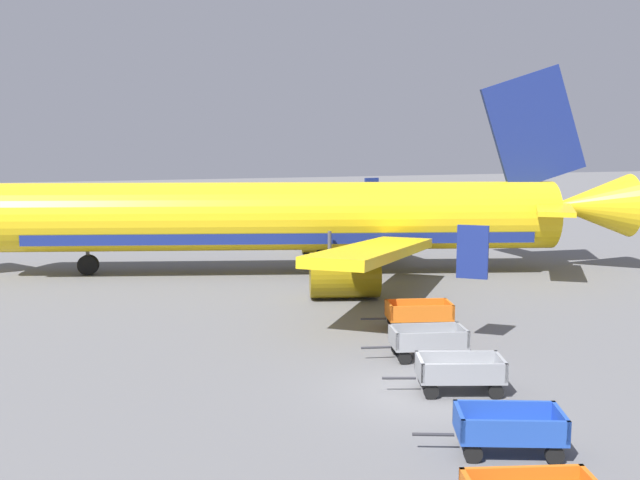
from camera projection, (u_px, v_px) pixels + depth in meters
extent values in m
plane|color=slate|center=(418.00, 393.00, 22.24)|extent=(220.00, 220.00, 0.00)
cylinder|color=yellow|center=(281.00, 216.00, 41.07)|extent=(29.93, 11.39, 3.70)
cube|color=navy|center=(281.00, 235.00, 41.21)|extent=(26.98, 10.43, 0.56)
cone|color=yellow|center=(589.00, 206.00, 41.91)|extent=(5.26, 4.57, 3.52)
cube|color=yellow|center=(376.00, 251.00, 33.12)|extent=(9.92, 11.94, 1.35)
cube|color=navy|center=(473.00, 252.00, 26.70)|extent=(1.00, 0.82, 1.90)
cylinder|color=#856D0E|center=(345.00, 275.00, 34.79)|extent=(3.64, 2.86, 2.10)
cube|color=yellow|center=(344.00, 212.00, 49.64)|extent=(4.14, 13.22, 1.35)
cube|color=navy|center=(372.00, 191.00, 56.07)|extent=(1.12, 0.33, 1.90)
cylinder|color=#856D0E|center=(326.00, 236.00, 48.22)|extent=(3.64, 2.86, 2.10)
cube|color=navy|center=(533.00, 128.00, 41.14)|extent=(5.86, 1.91, 6.88)
cube|color=yellow|center=(555.00, 210.00, 38.56)|extent=(4.35, 5.34, 0.24)
cube|color=yellow|center=(516.00, 199.00, 44.89)|extent=(2.06, 5.28, 0.24)
cylinder|color=#4C4C51|center=(87.00, 246.00, 40.74)|extent=(0.20, 0.20, 2.04)
cylinder|color=black|center=(88.00, 265.00, 40.88)|extent=(1.18, 0.72, 1.10)
cylinder|color=#4C4C51|center=(330.00, 251.00, 39.25)|extent=(0.20, 0.20, 2.04)
cylinder|color=black|center=(330.00, 270.00, 39.39)|extent=(1.18, 0.72, 1.10)
cylinder|color=#4C4C51|center=(325.00, 239.00, 43.60)|extent=(0.20, 0.20, 2.04)
cylinder|color=black|center=(325.00, 256.00, 43.74)|extent=(1.18, 0.72, 1.10)
cube|color=orange|center=(522.00, 480.00, 14.88)|extent=(2.45, 0.72, 0.55)
cube|color=#234CB2|center=(509.00, 434.00, 17.95)|extent=(2.83, 2.18, 0.08)
cube|color=#234CB2|center=(516.00, 432.00, 17.27)|extent=(2.38, 0.96, 0.55)
cube|color=#234CB2|center=(504.00, 411.00, 18.55)|extent=(2.38, 0.96, 0.55)
cube|color=#234CB2|center=(459.00, 421.00, 17.95)|extent=(0.58, 1.35, 0.55)
cube|color=#234CB2|center=(560.00, 422.00, 17.87)|extent=(0.58, 1.35, 0.55)
cylinder|color=#2D2D33|center=(433.00, 434.00, 18.03)|extent=(0.97, 0.42, 0.08)
cylinder|color=black|center=(473.00, 454.00, 17.47)|extent=(0.47, 0.30, 0.44)
cylinder|color=black|center=(466.00, 435.00, 18.58)|extent=(0.47, 0.30, 0.44)
cylinder|color=black|center=(555.00, 455.00, 17.40)|extent=(0.47, 0.30, 0.44)
cylinder|color=black|center=(542.00, 436.00, 18.51)|extent=(0.47, 0.30, 0.44)
cube|color=gray|center=(460.00, 377.00, 22.22)|extent=(2.81, 2.09, 0.08)
cube|color=gray|center=(465.00, 373.00, 21.53)|extent=(2.41, 0.85, 0.55)
cube|color=gray|center=(456.00, 360.00, 22.82)|extent=(2.41, 0.85, 0.55)
cube|color=gray|center=(420.00, 366.00, 22.16)|extent=(0.52, 1.36, 0.55)
cube|color=gray|center=(501.00, 366.00, 22.18)|extent=(0.52, 1.36, 0.55)
cylinder|color=#2D2D33|center=(399.00, 378.00, 22.20)|extent=(0.98, 0.38, 0.08)
cylinder|color=black|center=(431.00, 392.00, 21.69)|extent=(0.47, 0.29, 0.44)
cylinder|color=black|center=(425.00, 379.00, 22.80)|extent=(0.47, 0.29, 0.44)
cylinder|color=black|center=(496.00, 391.00, 21.71)|extent=(0.47, 0.29, 0.44)
cylinder|color=black|center=(487.00, 379.00, 22.82)|extent=(0.47, 0.29, 0.44)
cube|color=gray|center=(428.00, 345.00, 25.59)|extent=(2.74, 1.89, 0.08)
cube|color=gray|center=(433.00, 341.00, 24.90)|extent=(2.47, 0.61, 0.55)
cube|color=gray|center=(424.00, 331.00, 26.18)|extent=(2.47, 0.61, 0.55)
cube|color=gray|center=(394.00, 337.00, 25.42)|extent=(0.39, 1.39, 0.55)
cube|color=gray|center=(463.00, 335.00, 25.67)|extent=(0.39, 1.39, 0.55)
cylinder|color=#2D2D33|center=(376.00, 347.00, 25.40)|extent=(0.99, 0.29, 0.08)
cylinder|color=black|center=(405.00, 358.00, 24.97)|extent=(0.46, 0.25, 0.44)
cylinder|color=black|center=(397.00, 348.00, 26.07)|extent=(0.46, 0.25, 0.44)
cylinder|color=black|center=(460.00, 356.00, 25.17)|extent=(0.46, 0.25, 0.44)
cylinder|color=black|center=(450.00, 347.00, 26.28)|extent=(0.46, 0.25, 0.44)
cube|color=orange|center=(419.00, 317.00, 29.49)|extent=(2.76, 1.95, 0.08)
cube|color=orange|center=(423.00, 313.00, 28.81)|extent=(2.45, 0.68, 0.55)
cube|color=orange|center=(416.00, 305.00, 30.09)|extent=(2.45, 0.68, 0.55)
cube|color=orange|center=(389.00, 310.00, 29.35)|extent=(0.43, 1.38, 0.55)
cube|color=orange|center=(449.00, 309.00, 29.54)|extent=(0.43, 1.38, 0.55)
cylinder|color=#2D2D33|center=(373.00, 319.00, 29.35)|extent=(0.99, 0.31, 0.08)
cylinder|color=black|center=(398.00, 328.00, 28.90)|extent=(0.47, 0.26, 0.44)
cylinder|color=black|center=(393.00, 320.00, 30.00)|extent=(0.47, 0.26, 0.44)
cylinder|color=black|center=(446.00, 327.00, 29.05)|extent=(0.47, 0.26, 0.44)
cylinder|color=black|center=(439.00, 320.00, 30.15)|extent=(0.47, 0.26, 0.44)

